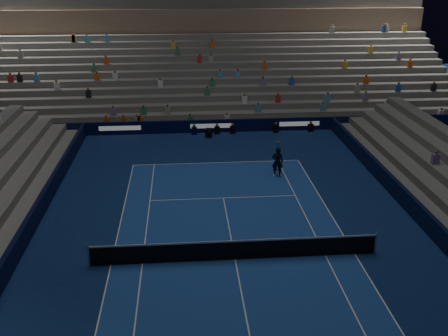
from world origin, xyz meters
TOP-DOWN VIEW (x-y plane):
  - ground at (0.00, 0.00)m, footprint 90.00×90.00m
  - court_surface at (0.00, 0.00)m, footprint 10.97×23.77m
  - sponsor_barrier_far at (0.00, 18.50)m, footprint 44.00×0.25m
  - sponsor_barrier_east at (9.70, 0.00)m, footprint 0.25×37.00m
  - sponsor_barrier_west at (-9.70, 0.00)m, footprint 0.25×37.00m
  - grandstand_main at (0.00, 27.90)m, footprint 44.00×15.20m
  - tennis_net at (0.00, 0.00)m, footprint 12.90×0.10m
  - tennis_player at (3.59, 9.34)m, footprint 0.78×0.62m
  - broadcast_camera at (-0.22, 17.36)m, footprint 0.58×0.98m

SIDE VIEW (x-z plane):
  - ground at x=0.00m, z-range 0.00..0.00m
  - court_surface at x=0.00m, z-range 0.00..0.01m
  - broadcast_camera at x=-0.22m, z-range 0.01..0.63m
  - sponsor_barrier_far at x=0.00m, z-range 0.00..1.00m
  - sponsor_barrier_east at x=9.70m, z-range 0.00..1.00m
  - sponsor_barrier_west at x=-9.70m, z-range 0.00..1.00m
  - tennis_net at x=0.00m, z-range -0.05..1.05m
  - tennis_player at x=3.59m, z-range 0.00..1.89m
  - grandstand_main at x=0.00m, z-range -2.22..8.98m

